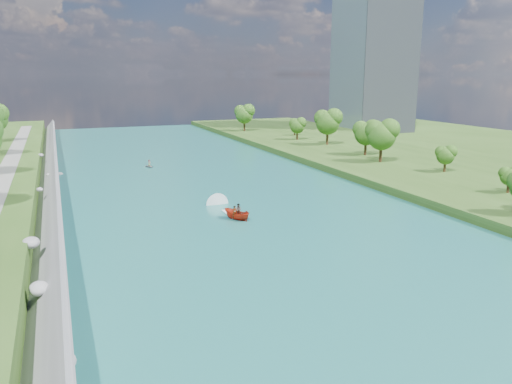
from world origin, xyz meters
name	(u,v)px	position (x,y,z in m)	size (l,w,h in m)	color
ground	(259,229)	(0.00, 0.00, 0.00)	(260.00, 260.00, 0.00)	#2D5119
river_water	(214,195)	(0.00, 20.00, 0.05)	(55.00, 240.00, 0.10)	#1A655D
berm_east	(446,171)	(49.50, 20.00, 0.75)	(44.00, 240.00, 1.50)	#2D5119
riprap_bank	(48,200)	(-25.85, 19.13, 1.80)	(4.89, 236.00, 4.13)	slate
office_tower	(374,45)	(82.50, 95.00, 30.00)	(22.00, 22.00, 60.00)	gray
trees_east	(377,139)	(40.08, 31.01, 6.39)	(15.72, 145.79, 11.27)	#1E5115
motorboat	(233,212)	(-1.43, 6.22, 0.82)	(3.60, 18.99, 2.13)	#B1250E
raft	(149,166)	(-5.49, 50.04, 0.46)	(2.56, 3.02, 1.64)	gray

